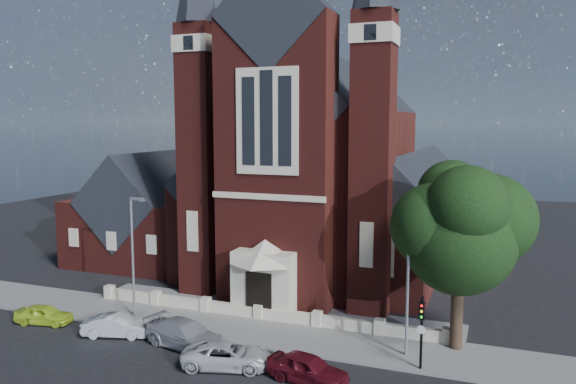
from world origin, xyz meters
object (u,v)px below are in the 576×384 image
at_px(street_tree, 461,231).
at_px(car_dark_red, 307,368).
at_px(street_lamp_right, 410,276).
at_px(car_silver_a, 116,326).
at_px(car_lime_van, 44,314).
at_px(church, 331,175).
at_px(street_lamp_left, 134,250).
at_px(car_white_suv, 227,355).
at_px(traffic_signal, 422,324).
at_px(parish_hall, 153,218).
at_px(car_silver_b, 186,334).

height_order(street_tree, car_dark_red, street_tree).
bearing_deg(street_lamp_right, car_silver_a, -169.11).
distance_m(car_lime_van, car_dark_red, 18.64).
xyz_separation_m(church, street_lamp_left, (-7.91, -18.94, -3.59)).
height_order(street_lamp_left, car_white_suv, street_lamp_left).
xyz_separation_m(street_tree, traffic_signal, (-1.60, -3.28, -4.38)).
bearing_deg(street_tree, car_dark_red, -135.51).
xyz_separation_m(parish_hall, car_silver_a, (9.08, -17.27, -3.35)).
relative_size(car_white_suv, car_dark_red, 1.12).
distance_m(church, car_dark_red, 25.64).
relative_size(street_tree, traffic_signal, 2.67).
distance_m(car_lime_van, car_silver_b, 10.55).
xyz_separation_m(traffic_signal, car_white_suv, (-9.63, -3.20, -1.92)).
xyz_separation_m(street_lamp_left, car_white_suv, (9.28, -4.77, -3.93)).
bearing_deg(car_silver_a, street_tree, -92.79).
height_order(traffic_signal, car_lime_van, traffic_signal).
xyz_separation_m(street_lamp_right, car_lime_van, (-22.76, -3.17, -3.97)).
bearing_deg(street_lamp_left, car_silver_b, -28.93).
relative_size(street_lamp_right, car_dark_red, 1.89).
bearing_deg(parish_hall, street_tree, -23.26).
distance_m(church, street_lamp_right, 21.76).
relative_size(street_tree, car_lime_van, 2.90).
height_order(car_lime_van, car_silver_a, car_silver_a).
relative_size(car_silver_a, car_white_suv, 0.84).
bearing_deg(parish_hall, traffic_signal, -29.98).
xyz_separation_m(car_white_suv, car_dark_red, (4.53, -0.10, 0.06)).
xyz_separation_m(street_tree, street_lamp_right, (-2.51, -1.71, -2.36)).
distance_m(street_lamp_right, car_silver_b, 13.19).
height_order(church, street_lamp_right, church).
bearing_deg(car_dark_red, car_silver_b, 90.03).
bearing_deg(car_silver_b, church, 8.29).
height_order(parish_hall, car_silver_b, parish_hall).
distance_m(street_lamp_right, car_silver_a, 17.76).
xyz_separation_m(church, street_lamp_right, (10.09, -18.94, -3.59)).
bearing_deg(car_dark_red, street_lamp_left, 82.38).
distance_m(street_tree, traffic_signal, 5.70).
relative_size(street_tree, car_dark_red, 2.50).
bearing_deg(traffic_signal, car_lime_van, -176.15).
bearing_deg(church, traffic_signal, -61.80).
distance_m(parish_hall, car_silver_b, 22.34).
height_order(street_lamp_right, car_lime_van, street_lamp_right).
bearing_deg(car_lime_van, car_silver_b, -101.66).
height_order(traffic_signal, car_silver_b, traffic_signal).
bearing_deg(car_silver_a, car_white_suv, -117.38).
height_order(parish_hall, car_lime_van, parish_hall).
bearing_deg(street_lamp_right, traffic_signal, -59.99).
height_order(street_lamp_left, car_silver_b, street_lamp_left).
bearing_deg(parish_hall, car_lime_van, -79.02).
bearing_deg(traffic_signal, car_dark_red, -147.12).
xyz_separation_m(street_lamp_left, car_dark_red, (13.81, -4.87, -3.87)).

